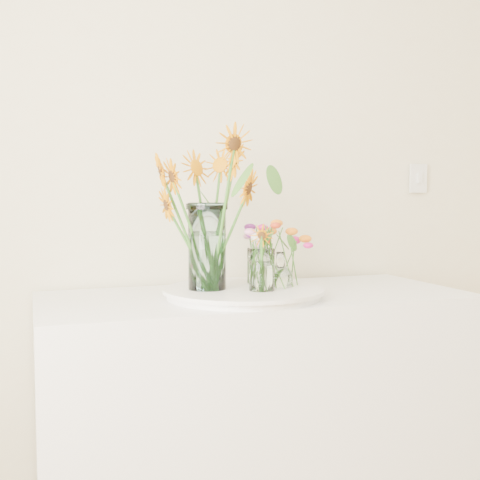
% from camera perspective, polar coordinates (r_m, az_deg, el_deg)
% --- Properties ---
extents(counter, '(1.40, 0.60, 0.90)m').
position_cam_1_polar(counter, '(2.12, 1.49, -17.22)').
color(counter, white).
rests_on(counter, ground_plane).
extents(tray, '(0.49, 0.49, 0.02)m').
position_cam_1_polar(tray, '(1.93, 0.35, -5.10)').
color(tray, white).
rests_on(tray, counter).
extents(mason_jar, '(0.16, 0.16, 0.28)m').
position_cam_1_polar(mason_jar, '(1.89, -3.14, -0.66)').
color(mason_jar, '#A9CBD1').
rests_on(mason_jar, tray).
extents(sunflower_bouquet, '(0.83, 0.83, 0.52)m').
position_cam_1_polar(sunflower_bouquet, '(1.88, -3.16, 2.96)').
color(sunflower_bouquet, orange).
rests_on(sunflower_bouquet, tray).
extents(small_vase_a, '(0.11, 0.11, 0.14)m').
position_cam_1_polar(small_vase_a, '(1.86, 2.08, -2.90)').
color(small_vase_a, white).
rests_on(small_vase_a, tray).
extents(wildflower_posy_a, '(0.19, 0.19, 0.23)m').
position_cam_1_polar(wildflower_posy_a, '(1.86, 2.08, -1.52)').
color(wildflower_posy_a, orange).
rests_on(wildflower_posy_a, tray).
extents(small_vase_b, '(0.09, 0.09, 0.12)m').
position_cam_1_polar(small_vase_b, '(1.95, 3.87, -2.86)').
color(small_vase_b, white).
rests_on(small_vase_b, tray).
extents(wildflower_posy_b, '(0.23, 0.23, 0.21)m').
position_cam_1_polar(wildflower_posy_b, '(1.95, 3.88, -1.55)').
color(wildflower_posy_b, orange).
rests_on(wildflower_posy_b, tray).
extents(small_vase_c, '(0.09, 0.09, 0.12)m').
position_cam_1_polar(small_vase_c, '(2.03, 1.69, -2.50)').
color(small_vase_c, white).
rests_on(small_vase_c, tray).
extents(wildflower_posy_c, '(0.17, 0.17, 0.21)m').
position_cam_1_polar(wildflower_posy_c, '(2.03, 1.69, -1.23)').
color(wildflower_posy_c, orange).
rests_on(wildflower_posy_c, tray).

